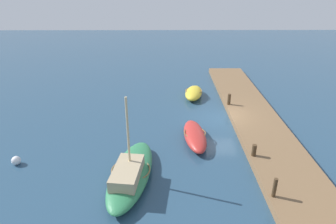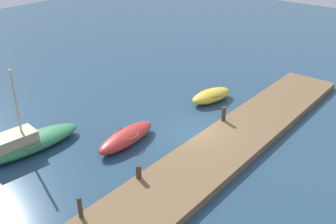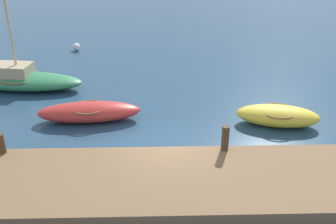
% 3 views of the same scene
% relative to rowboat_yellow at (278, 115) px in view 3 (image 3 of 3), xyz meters
% --- Properties ---
extents(ground_plane, '(84.00, 84.00, 0.00)m').
position_rel_rowboat_yellow_xyz_m(ground_plane, '(-4.64, -1.85, -0.43)').
color(ground_plane, navy).
extents(dock_platform, '(25.21, 3.67, 0.44)m').
position_rel_rowboat_yellow_xyz_m(dock_platform, '(-4.64, -4.30, -0.21)').
color(dock_platform, brown).
rests_on(dock_platform, ground_plane).
extents(rowboat_yellow, '(3.66, 2.13, 0.84)m').
position_rel_rowboat_yellow_xyz_m(rowboat_yellow, '(0.00, 0.00, 0.00)').
color(rowboat_yellow, gold).
rests_on(rowboat_yellow, ground_plane).
extents(sailboat_green, '(6.72, 2.85, 4.96)m').
position_rel_rowboat_yellow_xyz_m(sailboat_green, '(-12.35, 4.48, 0.10)').
color(sailboat_green, '#2D7A4C').
rests_on(sailboat_green, ground_plane).
extents(rowboat_red, '(4.50, 1.68, 0.83)m').
position_rel_rowboat_yellow_xyz_m(rowboat_red, '(-8.05, 0.60, -0.01)').
color(rowboat_red, '#B72D28').
rests_on(rowboat_red, ground_plane).
extents(mooring_post_mid_west, '(0.27, 0.27, 0.72)m').
position_rel_rowboat_yellow_xyz_m(mooring_post_mid_west, '(-10.53, -2.71, 0.37)').
color(mooring_post_mid_west, '#47331E').
rests_on(mooring_post_mid_west, dock_platform).
extents(mooring_post_mid_east, '(0.27, 0.27, 0.92)m').
position_rel_rowboat_yellow_xyz_m(mooring_post_mid_east, '(-2.71, -2.71, 0.47)').
color(mooring_post_mid_east, '#47331E').
rests_on(mooring_post_mid_east, dock_platform).
extents(marker_buoy, '(0.53, 0.53, 0.53)m').
position_rel_rowboat_yellow_xyz_m(marker_buoy, '(-10.74, 11.47, -0.16)').
color(marker_buoy, silver).
rests_on(marker_buoy, ground_plane).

